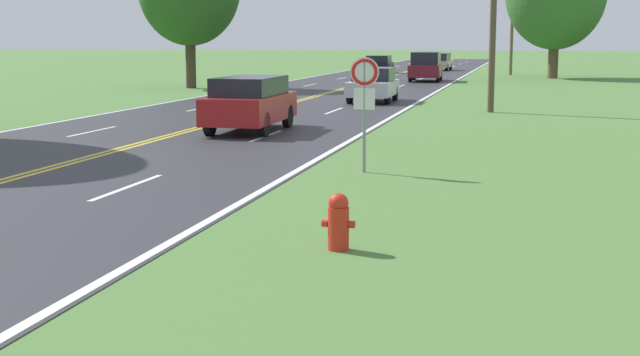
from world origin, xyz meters
name	(u,v)px	position (x,y,z in m)	size (l,w,h in m)	color
fire_hydrant	(338,221)	(7.54, 12.60, 0.39)	(0.44, 0.28, 0.76)	red
traffic_sign	(364,86)	(6.63, 19.40, 1.78)	(0.60, 0.10, 2.38)	gray
utility_pole_far	(513,5)	(8.47, 69.97, 5.14)	(1.80, 0.24, 9.95)	brown
car_red_suv_mid_near	(250,102)	(1.85, 26.66, 0.88)	(1.91, 4.48, 1.63)	black
car_silver_sedan_mid_far	(373,84)	(3.31, 39.65, 0.77)	(1.92, 4.10, 1.49)	black
car_maroon_suv_receding	(426,66)	(3.39, 58.83, 0.97)	(2.12, 4.62, 1.87)	black
car_black_hatchback_distant	(379,63)	(-1.71, 71.18, 0.76)	(2.02, 3.55, 1.39)	black
car_champagne_hatchback_horizon	(440,61)	(2.35, 78.31, 0.79)	(1.92, 4.09, 1.46)	black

